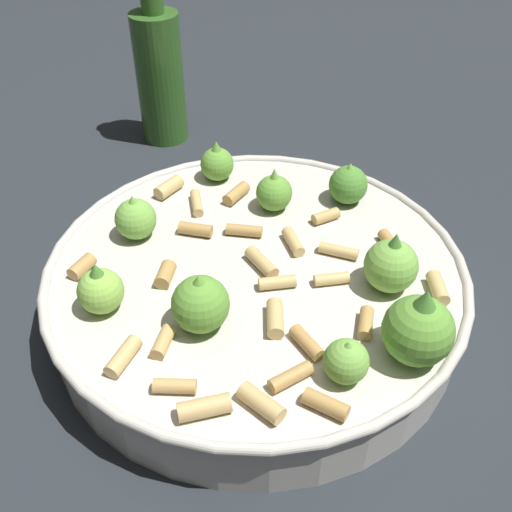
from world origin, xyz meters
The scene contains 3 objects.
ground_plane centered at (0.00, 0.00, 0.00)m, with size 2.40×2.40×0.00m, color #23282D.
cooking_pan centered at (0.00, 0.00, 0.03)m, with size 0.34×0.34×0.11m.
olive_oil_bottle centered at (0.20, 0.25, 0.08)m, with size 0.06×0.06×0.20m.
Camera 1 is at (-0.30, -0.18, 0.36)m, focal length 41.21 mm.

